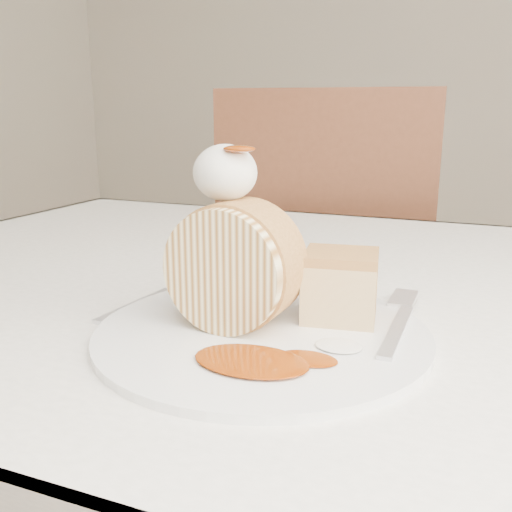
% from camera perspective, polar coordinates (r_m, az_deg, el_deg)
% --- Properties ---
extents(table, '(1.40, 0.90, 0.75)m').
position_cam_1_polar(table, '(0.73, 8.67, -9.33)').
color(table, white).
rests_on(table, ground).
extents(chair_far, '(0.53, 0.53, 1.00)m').
position_cam_1_polar(chair_far, '(1.39, 7.07, -1.68)').
color(chair_far, brown).
rests_on(chair_far, ground).
extents(plate, '(0.35, 0.35, 0.01)m').
position_cam_1_polar(plate, '(0.53, 0.60, -7.70)').
color(plate, white).
rests_on(plate, table).
extents(roulade_slice, '(0.12, 0.07, 0.11)m').
position_cam_1_polar(roulade_slice, '(0.52, -2.20, -1.02)').
color(roulade_slice, '#F6E4AB').
rests_on(roulade_slice, plate).
extents(cake_chunk, '(0.08, 0.07, 0.06)m').
position_cam_1_polar(cake_chunk, '(0.55, 8.40, -3.38)').
color(cake_chunk, '#B57D44').
rests_on(cake_chunk, plate).
extents(whipped_cream, '(0.06, 0.06, 0.05)m').
position_cam_1_polar(whipped_cream, '(0.53, -3.09, 8.32)').
color(whipped_cream, silver).
rests_on(whipped_cream, roulade_slice).
extents(caramel_drizzle, '(0.03, 0.02, 0.01)m').
position_cam_1_polar(caramel_drizzle, '(0.50, -1.68, 11.41)').
color(caramel_drizzle, '#7F2D05').
rests_on(caramel_drizzle, whipped_cream).
extents(caramel_pool, '(0.10, 0.08, 0.00)m').
position_cam_1_polar(caramel_pool, '(0.46, -0.50, -10.42)').
color(caramel_pool, '#7F2D05').
rests_on(caramel_pool, plate).
extents(fork, '(0.03, 0.18, 0.00)m').
position_cam_1_polar(fork, '(0.53, 13.90, -7.25)').
color(fork, silver).
rests_on(fork, plate).
extents(spoon, '(0.04, 0.18, 0.00)m').
position_cam_1_polar(spoon, '(0.63, -11.14, -4.52)').
color(spoon, silver).
rests_on(spoon, table).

